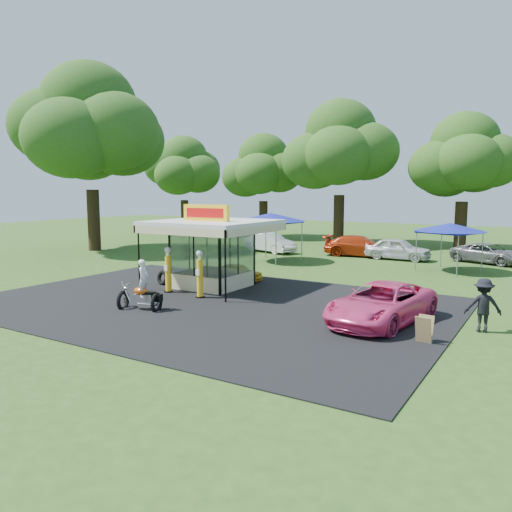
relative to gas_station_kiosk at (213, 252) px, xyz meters
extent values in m
plane|color=#294A17|center=(2.00, -4.99, -1.78)|extent=(120.00, 120.00, 0.00)
cube|color=black|center=(2.00, -2.99, -1.76)|extent=(20.00, 14.00, 0.04)
cube|color=white|center=(0.00, 0.01, -1.75)|extent=(3.00, 3.00, 0.06)
cube|color=white|center=(0.00, 0.01, 1.51)|extent=(5.40, 5.40, 0.18)
cube|color=yellow|center=(0.00, -0.49, 2.00)|extent=(2.60, 0.25, 0.80)
cube|color=red|center=(0.00, -0.62, 2.00)|extent=(2.21, 0.02, 0.45)
cylinder|color=black|center=(-2.55, -2.54, -0.18)|extent=(0.08, 0.08, 3.20)
cylinder|color=black|center=(2.55, -2.54, -0.18)|extent=(0.08, 0.08, 3.20)
cylinder|color=black|center=(-1.01, -2.20, -1.74)|extent=(0.41, 0.41, 0.09)
cylinder|color=yellow|center=(-1.01, -2.20, -0.85)|extent=(0.28, 0.28, 1.69)
cylinder|color=silver|center=(-1.01, -2.20, 0.09)|extent=(0.19, 0.19, 0.19)
sphere|color=white|center=(-1.01, -2.20, 0.28)|extent=(0.30, 0.30, 0.30)
cube|color=white|center=(-1.01, -2.36, -0.56)|extent=(0.21, 0.02, 0.28)
cylinder|color=black|center=(1.02, -2.37, -1.74)|extent=(0.41, 0.41, 0.09)
cylinder|color=yellow|center=(1.02, -2.37, -0.85)|extent=(0.28, 0.28, 1.68)
cylinder|color=silver|center=(1.02, -2.37, 0.08)|extent=(0.19, 0.19, 0.19)
sphere|color=white|center=(1.02, -2.37, 0.27)|extent=(0.30, 0.30, 0.30)
cube|color=white|center=(1.02, -2.54, -0.57)|extent=(0.21, 0.02, 0.28)
torus|color=black|center=(-0.43, -5.66, -1.44)|extent=(0.38, 0.87, 0.86)
torus|color=black|center=(1.05, -5.26, -1.44)|extent=(0.38, 0.87, 0.86)
cube|color=silver|center=(0.36, -5.44, -1.27)|extent=(0.62, 0.42, 0.31)
ellipsoid|color=#DC500F|center=(0.36, -5.44, -0.99)|extent=(0.65, 0.37, 0.31)
cube|color=black|center=(0.70, -5.35, -1.05)|extent=(0.61, 0.40, 0.10)
cube|color=black|center=(1.08, -5.25, -1.22)|extent=(0.44, 0.43, 0.29)
cylinder|color=silver|center=(-0.28, -5.62, -1.07)|extent=(0.45, 0.18, 0.91)
cylinder|color=silver|center=(-0.14, -5.58, -0.71)|extent=(0.21, 0.60, 0.05)
sphere|color=silver|center=(-0.30, -5.62, -0.92)|extent=(0.16, 0.16, 0.16)
imported|color=white|center=(0.50, -5.40, -0.46)|extent=(0.50, 0.64, 1.53)
torus|color=black|center=(-2.54, -0.91, -1.39)|extent=(0.84, 0.51, 0.81)
torus|color=black|center=(-2.68, -0.75, -1.39)|extent=(0.83, 0.48, 0.81)
cube|color=#593819|center=(11.28, -4.11, -1.33)|extent=(0.52, 0.26, 0.89)
cube|color=#593819|center=(11.28, -3.89, -1.33)|extent=(0.52, 0.26, 0.89)
imported|color=yellow|center=(0.00, 2.21, -1.30)|extent=(2.82, 1.13, 0.96)
imported|color=#E93F81|center=(9.35, -2.33, -1.04)|extent=(3.25, 5.65, 1.48)
imported|color=black|center=(12.68, -1.59, -0.85)|extent=(1.36, 1.03, 1.87)
imported|color=white|center=(-4.78, 14.09, -1.03)|extent=(4.82, 2.82, 1.50)
imported|color=#B8310E|center=(2.12, 15.47, -1.02)|extent=(5.52, 2.85, 1.53)
imported|color=silver|center=(5.06, 15.08, -1.01)|extent=(4.57, 1.93, 1.54)
imported|color=slate|center=(10.76, 16.50, -1.12)|extent=(5.27, 3.78, 1.33)
cylinder|color=gray|center=(-3.80, 11.29, -0.46)|extent=(0.07, 0.07, 2.65)
cylinder|color=gray|center=(-0.69, 11.29, -0.46)|extent=(0.07, 0.07, 2.65)
cylinder|color=gray|center=(-3.80, 8.18, -0.46)|extent=(0.07, 0.07, 2.65)
cylinder|color=gray|center=(-0.69, 8.18, -0.46)|extent=(0.07, 0.07, 2.65)
cube|color=navy|center=(-2.25, 9.74, 0.93)|extent=(3.31, 3.31, 0.13)
cone|color=navy|center=(-2.25, 9.74, 1.28)|extent=(4.77, 4.77, 0.55)
cylinder|color=gray|center=(7.77, 12.85, -0.62)|extent=(0.06, 0.06, 2.33)
cylinder|color=gray|center=(10.48, 12.85, -0.62)|extent=(0.06, 0.06, 2.33)
cylinder|color=gray|center=(7.77, 10.14, -0.62)|extent=(0.06, 0.06, 2.33)
cylinder|color=gray|center=(10.48, 10.14, -0.62)|extent=(0.06, 0.06, 2.33)
cube|color=navy|center=(9.12, 11.50, 0.60)|extent=(2.91, 2.91, 0.12)
cone|color=navy|center=(9.12, 11.50, 0.90)|extent=(4.19, 4.19, 0.48)
cylinder|color=black|center=(-21.49, 23.84, 0.12)|extent=(0.86, 0.86, 3.81)
ellipsoid|color=#224714|center=(-21.49, 23.84, 5.02)|extent=(8.99, 8.99, 7.71)
cylinder|color=black|center=(-11.84, 24.95, 0.11)|extent=(0.90, 0.90, 3.78)
ellipsoid|color=#224714|center=(-11.84, 24.95, 4.92)|extent=(8.78, 8.78, 7.52)
cylinder|color=black|center=(-2.56, 22.78, 0.45)|extent=(0.96, 0.96, 4.47)
ellipsoid|color=#224714|center=(-2.56, 22.78, 6.26)|extent=(10.73, 10.73, 9.19)
cylinder|color=black|center=(7.63, 24.37, 0.19)|extent=(0.99, 0.99, 3.96)
ellipsoid|color=#224714|center=(7.63, 24.37, 5.25)|extent=(9.23, 9.23, 7.91)
cylinder|color=black|center=(-17.71, 7.76, 0.69)|extent=(0.99, 0.99, 4.94)
ellipsoid|color=#224714|center=(-17.71, 7.76, 7.39)|extent=(12.68, 12.68, 10.87)
camera|label=1|loc=(14.76, -19.96, 3.06)|focal=35.00mm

